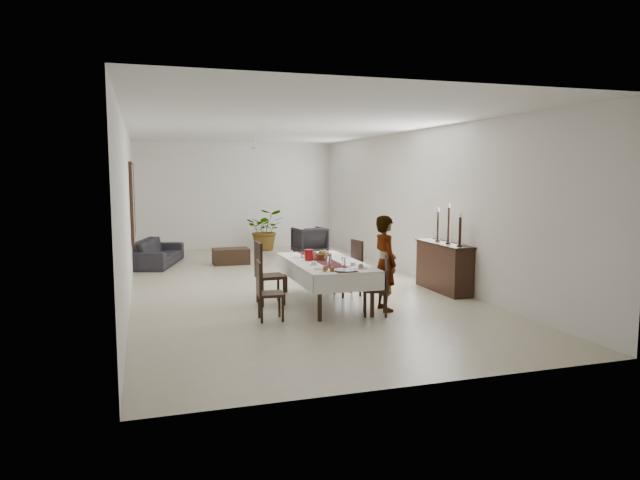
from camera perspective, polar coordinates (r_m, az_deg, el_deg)
The scene contains 88 objects.
floor at distance 11.86m, azimuth -3.67°, elevation -4.36°, with size 6.00×12.00×0.00m, color beige.
ceiling at distance 11.68m, azimuth -3.79°, elevation 11.25°, with size 6.00×12.00×0.02m, color white.
wall_back at distance 17.54m, azimuth -8.36°, elevation 4.42°, with size 6.00×0.02×3.20m, color white.
wall_front at distance 6.01m, azimuth 9.86°, elevation 0.24°, with size 6.00×0.02×3.20m, color white.
wall_left at distance 11.33m, azimuth -18.66°, elevation 2.96°, with size 0.02×12.00×3.20m, color white.
wall_right at distance 12.70m, azimuth 9.57°, elevation 3.57°, with size 0.02×12.00×3.20m, color white.
dining_table_top at distance 9.90m, azimuth 0.50°, elevation -2.33°, with size 0.99×2.37×0.05m, color black.
table_leg_fl at distance 8.79m, azimuth -0.03°, elevation -5.94°, with size 0.07×0.07×0.69m, color black.
table_leg_fr at distance 9.07m, azimuth 5.25°, elevation -5.57°, with size 0.07×0.07×0.69m, color black.
table_leg_bl at distance 10.92m, azimuth -3.44°, elevation -3.47°, with size 0.07×0.07×0.69m, color black.
table_leg_br at distance 11.15m, azimuth 0.91°, elevation -3.25°, with size 0.07×0.07×0.69m, color black.
tablecloth_top at distance 9.90m, azimuth 0.50°, elevation -2.16°, with size 1.16×2.54×0.01m, color white.
tablecloth_drape_left at distance 9.77m, azimuth -2.74°, elevation -3.14°, with size 0.01×2.54×0.30m, color white.
tablecloth_drape_right at distance 10.11m, azimuth 3.62°, elevation -2.81°, with size 0.01×2.54×0.30m, color white.
tablecloth_drape_near at distance 8.74m, azimuth 2.97°, elevation -4.30°, with size 1.16×0.01×0.30m, color white.
tablecloth_drape_far at distance 11.12m, azimuth -1.44°, elevation -1.93°, with size 1.16×0.01×0.30m, color white.
table_runner at distance 9.90m, azimuth 0.50°, elevation -2.12°, with size 0.35×2.47×0.00m, color #59191D.
red_pitcher at distance 9.95m, azimuth -1.11°, elevation -1.51°, with size 0.15×0.15×0.20m, color maroon.
pitcher_handle at distance 9.93m, azimuth -1.58°, elevation -1.53°, with size 0.12×0.12×0.02m, color maroon.
wine_glass_near at distance 9.32m, azimuth 2.37°, elevation -2.16°, with size 0.07×0.07×0.17m, color white.
wine_glass_mid at distance 9.34m, azimuth 0.91°, elevation -2.13°, with size 0.07×0.07×0.17m, color silver.
wine_glass_far at distance 9.95m, azimuth 0.69°, elevation -1.60°, with size 0.07×0.07×0.17m, color white.
teacup_right at distance 9.43m, azimuth 3.29°, elevation -2.39°, with size 0.09×0.09×0.06m, color white.
saucer_right at distance 9.44m, azimuth 3.28°, elevation -2.54°, with size 0.15×0.15×0.01m, color white.
teacup_left at distance 9.48m, azimuth -0.59°, elevation -2.34°, with size 0.09×0.09×0.06m, color white.
saucer_left at distance 9.49m, azimuth -0.59°, elevation -2.48°, with size 0.15×0.15×0.01m, color white.
plate_near_right at distance 9.17m, azimuth 4.09°, elevation -2.80°, with size 0.24×0.24×0.01m, color silver.
bread_near_right at distance 9.17m, azimuth 4.09°, elevation -2.63°, with size 0.09×0.09×0.09m, color tan.
plate_near_left at distance 9.11m, azimuth 0.10°, elevation -2.84°, with size 0.24×0.24×0.01m, color silver.
plate_far_left at distance 10.33m, azimuth -2.07°, elevation -1.72°, with size 0.24×0.24×0.01m, color silver.
serving_tray at distance 8.93m, azimuth 2.48°, elevation -3.03°, with size 0.35×0.35×0.02m, color #424146.
jam_jar_a at distance 8.83m, azimuth 1.21°, elevation -2.96°, with size 0.06×0.06×0.07m, color #893C14.
jam_jar_b at distance 8.85m, azimuth 0.48°, elevation -2.93°, with size 0.06×0.06×0.07m, color brown.
jam_jar_c at distance 8.96m, azimuth 0.60°, elevation -2.82°, with size 0.06×0.06×0.07m, color #9C4C16.
fruit_basket at distance 10.14m, azimuth 0.35°, elevation -1.64°, with size 0.30×0.30×0.10m, color brown.
fruit_red at distance 10.15m, azimuth 0.48°, elevation -1.20°, with size 0.09×0.09×0.09m, color #9C2B0F.
fruit_green at distance 10.14m, azimuth 0.09°, elevation -1.21°, with size 0.08×0.08×0.08m, color olive.
fruit_yellow at distance 10.08m, azimuth 0.43°, elevation -1.26°, with size 0.08×0.08×0.08m, color gold.
chair_right_near_seat at distance 9.19m, azimuth 5.54°, elevation -4.95°, with size 0.40×0.40×0.05m, color black.
chair_right_near_leg_fl at distance 9.09m, azimuth 6.62°, elevation -6.52°, with size 0.04×0.04×0.39m, color black.
chair_right_near_leg_fr at distance 9.41m, azimuth 6.46°, elevation -6.07°, with size 0.04×0.04×0.39m, color black.
chair_right_near_leg_bl at distance 9.07m, azimuth 4.55°, elevation -6.53°, with size 0.04×0.04×0.39m, color black.
chair_right_near_leg_br at distance 9.39m, azimuth 4.46°, elevation -6.07°, with size 0.04×0.04×0.39m, color black.
chair_right_near_back at distance 9.15m, azimuth 6.69°, elevation -3.28°, with size 0.40×0.04×0.51m, color black.
chair_right_far_seat at distance 10.63m, azimuth 2.75°, elevation -3.13°, with size 0.44×0.44×0.05m, color black.
chair_right_far_leg_fl at distance 10.59m, azimuth 4.05°, elevation -4.50°, with size 0.04×0.04×0.43m, color black.
chair_right_far_leg_fr at distance 10.90m, azimuth 3.17°, elevation -4.17°, with size 0.04×0.04×0.43m, color black.
chair_right_far_leg_bl at distance 10.43m, azimuth 2.31°, elevation -4.66°, with size 0.04×0.04×0.43m, color black.
chair_right_far_leg_br at distance 10.75m, azimuth 1.47°, elevation -4.32°, with size 0.04×0.04×0.43m, color black.
chair_right_far_back at distance 10.67m, azimuth 3.72°, elevation -1.48°, with size 0.44×0.04×0.56m, color black.
chair_left_near_seat at distance 8.87m, azimuth -4.96°, elevation -5.41°, with size 0.39×0.39×0.04m, color black.
chair_left_near_leg_fl at distance 9.05m, azimuth -6.10°, elevation -6.58°, with size 0.04×0.04×0.39m, color black.
chair_left_near_leg_fr at distance 8.74m, azimuth -5.84°, elevation -7.06°, with size 0.04×0.04×0.39m, color black.
chair_left_near_leg_bl at distance 9.10m, azimuth -4.08°, elevation -6.50°, with size 0.04×0.04×0.39m, color black.
chair_left_near_leg_br at distance 8.79m, azimuth -3.75°, elevation -6.97°, with size 0.04×0.04×0.39m, color black.
chair_left_near_back at distance 8.80m, azimuth -6.13°, elevation -3.75°, with size 0.39×0.04×0.50m, color black.
chair_left_far_seat at distance 9.96m, azimuth -4.98°, elevation -3.65°, with size 0.46×0.46×0.05m, color black.
chair_left_far_leg_fl at distance 10.14m, azimuth -6.28°, elevation -4.95°, with size 0.05×0.05×0.46m, color black.
chair_left_far_leg_fr at distance 9.78m, azimuth -5.77°, elevation -5.38°, with size 0.05×0.05×0.46m, color black.
chair_left_far_leg_bl at distance 10.23m, azimuth -4.20°, elevation -4.82°, with size 0.05×0.05×0.46m, color black.
chair_left_far_leg_br at distance 9.87m, azimuth -3.62°, elevation -5.24°, with size 0.05×0.05×0.46m, color black.
chair_left_far_back at distance 9.85m, azimuth -6.19°, elevation -1.91°, with size 0.46×0.04×0.59m, color black.
woman at distance 9.48m, azimuth 6.53°, elevation -2.31°, with size 0.58×0.38×1.58m, color gray.
sideboard_body at distance 11.27m, azimuth 12.26°, elevation -2.73°, with size 0.40×1.51×0.91m, color black.
sideboard_top at distance 11.20m, azimuth 12.32°, elevation -0.36°, with size 0.44×1.58×0.03m, color black.
candlestick_near_base at distance 10.72m, azimuth 13.78°, elevation -0.54°, with size 0.10×0.10×0.03m, color black.
candlestick_near_shaft at distance 10.69m, azimuth 13.82°, elevation 0.88°, with size 0.05×0.05×0.50m, color black.
candlestick_near_candle at distance 10.67m, azimuth 13.87°, elevation 2.44°, with size 0.04×0.04×0.08m, color white.
candlestick_mid_base at distance 11.07m, azimuth 12.71°, elevation -0.30°, with size 0.10×0.10×0.03m, color black.
candlestick_mid_shaft at distance 11.03m, azimuth 12.75°, elevation 1.47°, with size 0.05×0.05×0.66m, color black.
candlestick_mid_candle at distance 11.01m, azimuth 12.80°, elevation 3.39°, with size 0.04×0.04×0.08m, color #EAE6CB.
candlestick_far_base at distance 11.42m, azimuth 11.70°, elevation -0.06°, with size 0.10×0.10×0.03m, color black.
candlestick_far_shaft at distance 11.39m, azimuth 11.73°, elevation 1.40°, with size 0.05×0.05×0.56m, color black.
candlestick_far_candle at distance 11.36m, azimuth 11.77°, elevation 3.00°, with size 0.04×0.04×0.08m, color white.
sofa at distance 14.73m, azimuth -15.97°, elevation -1.19°, with size 2.18×0.85×0.64m, color #28252A.
armchair at distance 16.04m, azimuth -1.05°, elevation -0.06°, with size 0.83×0.85×0.78m, color #252227.
coffee_table at distance 14.50m, azimuth -8.90°, elevation -1.61°, with size 0.89×0.59×0.39m, color black.
potted_plant at distance 16.97m, azimuth -5.44°, elevation 1.05°, with size 1.11×0.96×1.23m, color #335923.
mirror_frame_near at distance 13.53m, azimuth -18.29°, elevation 3.51°, with size 0.06×1.05×1.85m, color black.
mirror_glass_near at distance 13.53m, azimuth -18.14°, elevation 3.52°, with size 0.01×0.90×1.70m, color silver.
mirror_frame_far at distance 15.63m, azimuth -18.17°, elevation 3.89°, with size 0.06×1.05×1.85m, color black.
mirror_glass_far at distance 15.63m, azimuth -18.05°, elevation 3.90°, with size 0.01×0.90×1.70m, color white.
fan_rod at distance 14.60m, azimuth -6.59°, elevation 9.90°, with size 0.04×0.04×0.20m, color white.
fan_hub at distance 14.59m, azimuth -6.58°, elevation 9.12°, with size 0.16×0.16×0.08m, color white.
fan_blade_n at distance 14.93m, azimuth -6.84°, elevation 9.05°, with size 0.10×0.55×0.01m, color white.
fan_blade_s at distance 14.24m, azimuth -6.31°, elevation 9.18°, with size 0.10×0.55×0.01m, color silver.
fan_blade_e at distance 14.66m, azimuth -5.22°, elevation 9.12°, with size 0.55×0.10×0.01m, color silver.
fan_blade_w at distance 14.52m, azimuth -7.95°, elevation 9.11°, with size 0.55×0.10×0.01m, color white.
Camera 1 is at (-2.73, -11.31, 2.26)m, focal length 32.00 mm.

